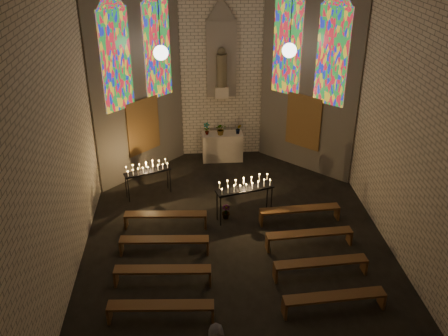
{
  "coord_description": "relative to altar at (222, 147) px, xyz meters",
  "views": [
    {
      "loc": [
        -1.15,
        -10.47,
        7.86
      ],
      "look_at": [
        -0.28,
        0.96,
        1.96
      ],
      "focal_mm": 40.0,
      "sensor_mm": 36.0,
      "label": 1
    }
  ],
  "objects": [
    {
      "name": "pew_left_2",
      "position": [
        -1.89,
        -6.56,
        -0.14
      ],
      "size": [
        2.29,
        0.47,
        0.44
      ],
      "rotation": [
        0.0,
        0.0,
        -0.06
      ],
      "color": "#503117",
      "rests_on": "ground"
    },
    {
      "name": "flower_vase_center",
      "position": [
        -0.06,
        -0.1,
        0.71
      ],
      "size": [
        0.38,
        0.33,
        0.42
      ],
      "primitive_type": "imported",
      "rotation": [
        0.0,
        0.0,
        0.01
      ],
      "color": "#4C723F",
      "rests_on": "altar"
    },
    {
      "name": "pew_right_3",
      "position": [
        1.89,
        -7.76,
        -0.14
      ],
      "size": [
        2.29,
        0.47,
        0.44
      ],
      "rotation": [
        0.0,
        0.0,
        0.06
      ],
      "color": "#503117",
      "rests_on": "ground"
    },
    {
      "name": "pew_left_3",
      "position": [
        -1.89,
        -7.76,
        -0.14
      ],
      "size": [
        2.29,
        0.47,
        0.44
      ],
      "rotation": [
        0.0,
        0.0,
        -0.06
      ],
      "color": "#503117",
      "rests_on": "ground"
    },
    {
      "name": "pew_right_2",
      "position": [
        1.89,
        -6.56,
        -0.14
      ],
      "size": [
        2.29,
        0.47,
        0.44
      ],
      "rotation": [
        0.0,
        0.0,
        0.06
      ],
      "color": "#503117",
      "rests_on": "ground"
    },
    {
      "name": "pew_right_0",
      "position": [
        1.89,
        -4.16,
        -0.14
      ],
      "size": [
        2.29,
        0.47,
        0.44
      ],
      "rotation": [
        0.0,
        0.0,
        0.06
      ],
      "color": "#503117",
      "rests_on": "ground"
    },
    {
      "name": "pew_right_1",
      "position": [
        1.89,
        -5.36,
        -0.14
      ],
      "size": [
        2.29,
        0.47,
        0.44
      ],
      "rotation": [
        0.0,
        0.0,
        0.06
      ],
      "color": "#503117",
      "rests_on": "ground"
    },
    {
      "name": "altar",
      "position": [
        0.0,
        0.0,
        0.0
      ],
      "size": [
        1.4,
        0.6,
        1.0
      ],
      "primitive_type": "cube",
      "color": "beige",
      "rests_on": "ground"
    },
    {
      "name": "aisle_flower_pot",
      "position": [
        -0.18,
        -3.83,
        -0.29
      ],
      "size": [
        0.28,
        0.28,
        0.42
      ],
      "primitive_type": "imported",
      "rotation": [
        0.0,
        0.0,
        -0.2
      ],
      "color": "#4C723F",
      "rests_on": "ground"
    },
    {
      "name": "flower_vase_left",
      "position": [
        -0.55,
        -0.04,
        0.72
      ],
      "size": [
        0.27,
        0.23,
        0.44
      ],
      "primitive_type": "imported",
      "rotation": [
        0.0,
        0.0,
        -0.35
      ],
      "color": "#4C723F",
      "rests_on": "altar"
    },
    {
      "name": "pew_left_1",
      "position": [
        -1.89,
        -5.36,
        -0.14
      ],
      "size": [
        2.29,
        0.47,
        0.44
      ],
      "rotation": [
        0.0,
        0.0,
        -0.06
      ],
      "color": "#503117",
      "rests_on": "ground"
    },
    {
      "name": "votive_stand_left",
      "position": [
        -2.46,
        -2.34,
        0.4
      ],
      "size": [
        1.45,
        0.84,
        1.05
      ],
      "rotation": [
        0.0,
        0.0,
        0.38
      ],
      "color": "black",
      "rests_on": "ground"
    },
    {
      "name": "floor",
      "position": [
        0.0,
        -5.45,
        -0.5
      ],
      "size": [
        12.0,
        12.0,
        0.0
      ],
      "primitive_type": "plane",
      "color": "black",
      "rests_on": "ground"
    },
    {
      "name": "room",
      "position": [
        -0.0,
        -2.08,
        3.22
      ],
      "size": [
        8.22,
        12.43,
        7.0
      ],
      "color": "beige",
      "rests_on": "ground"
    },
    {
      "name": "flower_vase_right",
      "position": [
        0.55,
        -0.05,
        0.67
      ],
      "size": [
        0.19,
        0.15,
        0.35
      ],
      "primitive_type": "imported",
      "rotation": [
        0.0,
        0.0,
        -0.0
      ],
      "color": "#4C723F",
      "rests_on": "altar"
    },
    {
      "name": "votive_stand_right",
      "position": [
        0.35,
        -3.85,
        0.54
      ],
      "size": [
        1.69,
        0.82,
        1.21
      ],
      "rotation": [
        0.0,
        0.0,
        0.27
      ],
      "color": "black",
      "rests_on": "ground"
    },
    {
      "name": "pew_left_0",
      "position": [
        -1.89,
        -4.16,
        -0.14
      ],
      "size": [
        2.29,
        0.47,
        0.44
      ],
      "rotation": [
        0.0,
        0.0,
        -0.06
      ],
      "color": "#503117",
      "rests_on": "ground"
    }
  ]
}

